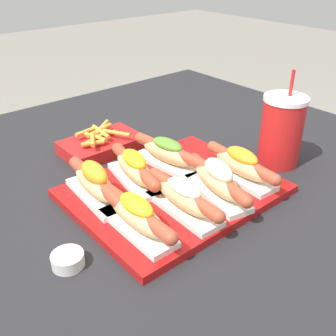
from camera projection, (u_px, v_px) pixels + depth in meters
name	position (u px, v px, depth m)	size (l,w,h in m)	color
patio_table	(140.00, 287.00, 1.12)	(1.44, 1.18, 0.75)	#232326
serving_tray	(174.00, 191.00, 0.85)	(0.43, 0.34, 0.02)	#B71414
hot_dog_0	(137.00, 215.00, 0.71)	(0.06, 0.22, 0.07)	white
hot_dog_1	(184.00, 197.00, 0.76)	(0.07, 0.22, 0.07)	white
hot_dog_2	(218.00, 181.00, 0.81)	(0.10, 0.21, 0.08)	white
hot_dog_3	(241.00, 165.00, 0.87)	(0.07, 0.22, 0.07)	white
hot_dog_4	(95.00, 183.00, 0.80)	(0.07, 0.22, 0.08)	white
hot_dog_5	(135.00, 168.00, 0.85)	(0.09, 0.21, 0.07)	white
hot_dog_6	(167.00, 153.00, 0.92)	(0.08, 0.22, 0.07)	white
sauce_bowl	(68.00, 259.00, 0.66)	(0.06, 0.06, 0.02)	silver
drink_cup	(281.00, 131.00, 0.94)	(0.10, 0.10, 0.23)	red
fries_basket	(102.00, 144.00, 1.03)	(0.20, 0.13, 0.06)	red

